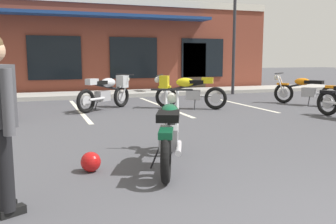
% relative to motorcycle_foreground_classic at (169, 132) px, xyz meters
% --- Properties ---
extents(ground_plane, '(80.00, 80.00, 0.00)m').
position_rel_motorcycle_foreground_classic_xyz_m(ground_plane, '(0.69, 1.14, -0.46)').
color(ground_plane, '#47474C').
extents(sidewalk_kerb, '(22.00, 1.80, 0.14)m').
position_rel_motorcycle_foreground_classic_xyz_m(sidewalk_kerb, '(0.69, 9.48, -0.39)').
color(sidewalk_kerb, '#A8A59E').
rests_on(sidewalk_kerb, ground_plane).
extents(brick_storefront_building, '(15.86, 6.70, 3.90)m').
position_rel_motorcycle_foreground_classic_xyz_m(brick_storefront_building, '(0.69, 13.43, 1.49)').
color(brick_storefront_building, brown).
rests_on(brick_storefront_building, ground_plane).
extents(painted_stall_lines, '(7.56, 4.80, 0.01)m').
position_rel_motorcycle_foreground_classic_xyz_m(painted_stall_lines, '(0.69, 5.88, -0.46)').
color(painted_stall_lines, silver).
rests_on(painted_stall_lines, ground_plane).
extents(motorcycle_foreground_classic, '(1.11, 1.99, 0.98)m').
position_rel_motorcycle_foreground_classic_xyz_m(motorcycle_foreground_classic, '(0.00, 0.00, 0.00)').
color(motorcycle_foreground_classic, black).
rests_on(motorcycle_foreground_classic, ground_plane).
extents(motorcycle_red_sportbike, '(1.86, 1.36, 0.98)m').
position_rel_motorcycle_foreground_classic_xyz_m(motorcycle_red_sportbike, '(2.41, 5.13, 0.07)').
color(motorcycle_red_sportbike, black).
rests_on(motorcycle_red_sportbike, ground_plane).
extents(motorcycle_blue_standard, '(1.79, 1.48, 0.98)m').
position_rel_motorcycle_foreground_classic_xyz_m(motorcycle_blue_standard, '(0.24, 5.72, 0.07)').
color(motorcycle_blue_standard, black).
rests_on(motorcycle_blue_standard, ground_plane).
extents(motorcycle_green_cafe_racer, '(1.34, 1.87, 0.98)m').
position_rel_motorcycle_foreground_classic_xyz_m(motorcycle_green_cafe_racer, '(6.24, 4.66, 0.00)').
color(motorcycle_green_cafe_racer, black).
rests_on(motorcycle_green_cafe_racer, ground_plane).
extents(helmet_on_pavement, '(0.26, 0.26, 0.26)m').
position_rel_motorcycle_foreground_classic_xyz_m(helmet_on_pavement, '(-1.05, 0.06, -0.33)').
color(helmet_on_pavement, '#B71414').
rests_on(helmet_on_pavement, ground_plane).
extents(parking_lot_lamp_post, '(0.24, 0.76, 5.40)m').
position_rel_motorcycle_foreground_classic_xyz_m(parking_lot_lamp_post, '(5.80, 8.28, 2.99)').
color(parking_lot_lamp_post, '#2D2D33').
rests_on(parking_lot_lamp_post, ground_plane).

